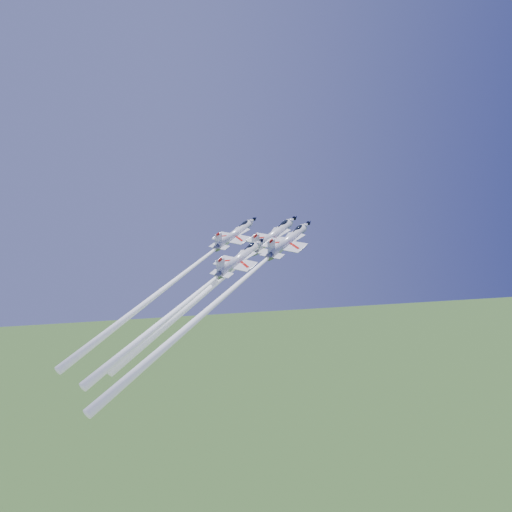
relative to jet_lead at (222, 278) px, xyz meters
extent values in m
cylinder|color=silver|center=(12.53, 9.27, 6.72)|extent=(6.13, 5.97, 12.07)
cone|color=silver|center=(17.87, 13.22, 9.59)|extent=(3.26, 3.21, 2.91)
cone|color=black|center=(19.12, 14.14, 10.25)|extent=(1.64, 1.62, 1.46)
cone|color=slate|center=(7.60, 5.62, 4.07)|extent=(2.93, 2.90, 1.89)
ellipsoid|color=black|center=(15.79, 11.63, 9.23)|extent=(3.15, 2.78, 2.11)
cube|color=black|center=(14.59, 10.73, 8.86)|extent=(1.03, 0.84, 0.73)
cube|color=silver|center=(11.70, 8.67, 6.00)|extent=(9.00, 10.06, 2.13)
cube|color=silver|center=(13.54, 11.61, 7.52)|extent=(3.25, 2.86, 1.45)
cube|color=silver|center=(15.10, 9.60, 7.40)|extent=(3.25, 2.86, 1.45)
cube|color=silver|center=(8.35, 6.18, 4.36)|extent=(4.82, 5.44, 1.12)
cube|color=silver|center=(8.09, 5.88, 6.03)|extent=(2.77, 2.29, 3.78)
cube|color=#B00F08|center=(7.92, 5.67, 7.41)|extent=(1.18, 0.97, 1.01)
cube|color=black|center=(12.80, 9.53, 5.86)|extent=(7.90, 6.04, 4.18)
sphere|color=white|center=(7.42, 5.48, 3.97)|extent=(1.13, 1.12, 0.94)
cone|color=white|center=(-7.04, -5.21, -3.79)|extent=(13.87, 13.39, 37.10)
cylinder|color=silver|center=(4.90, 13.84, 6.69)|extent=(5.39, 5.25, 10.61)
cone|color=silver|center=(9.60, 17.31, 9.22)|extent=(2.86, 2.82, 2.56)
cone|color=black|center=(10.69, 18.12, 9.80)|extent=(1.44, 1.42, 1.29)
cone|color=slate|center=(0.57, 10.64, 4.37)|extent=(2.58, 2.55, 1.66)
ellipsoid|color=black|center=(7.76, 15.92, 8.90)|extent=(2.77, 2.44, 1.86)
cube|color=black|center=(6.70, 15.12, 8.58)|extent=(0.90, 0.74, 0.64)
cube|color=silver|center=(4.17, 13.32, 6.06)|extent=(7.91, 8.84, 1.88)
cube|color=silver|center=(5.79, 15.90, 7.40)|extent=(2.85, 2.51, 1.27)
cube|color=silver|center=(7.16, 14.13, 7.29)|extent=(2.85, 2.51, 1.27)
cube|color=silver|center=(1.22, 11.13, 4.62)|extent=(4.23, 4.78, 0.98)
cube|color=silver|center=(0.99, 10.87, 6.09)|extent=(2.44, 2.02, 3.32)
cube|color=#B00F08|center=(0.84, 10.68, 7.30)|extent=(1.03, 0.85, 0.89)
cube|color=black|center=(5.14, 14.07, 5.94)|extent=(6.95, 5.31, 3.67)
sphere|color=white|center=(0.40, 10.52, 4.28)|extent=(1.00, 0.98, 0.83)
cone|color=white|center=(-14.85, -0.76, -3.91)|extent=(14.17, 13.67, 38.92)
cylinder|color=silver|center=(13.48, 0.66, 6.85)|extent=(5.64, 5.49, 11.11)
cone|color=silver|center=(18.39, 4.30, 9.49)|extent=(3.00, 2.95, 2.68)
cone|color=black|center=(19.54, 5.14, 10.11)|extent=(1.51, 1.49, 1.34)
cone|color=slate|center=(8.95, -2.69, 4.42)|extent=(2.70, 2.67, 1.74)
ellipsoid|color=black|center=(16.47, 2.84, 9.16)|extent=(2.89, 2.55, 1.94)
cube|color=black|center=(15.37, 2.00, 8.82)|extent=(0.95, 0.77, 0.67)
cube|color=silver|center=(12.72, 0.11, 6.19)|extent=(8.27, 9.25, 1.96)
cube|color=silver|center=(14.41, 2.82, 7.59)|extent=(2.99, 2.63, 1.33)
cube|color=silver|center=(15.84, 0.97, 7.48)|extent=(2.99, 2.63, 1.33)
cube|color=silver|center=(9.63, -2.18, 4.69)|extent=(4.43, 5.00, 1.03)
cube|color=silver|center=(9.39, -2.45, 6.22)|extent=(2.55, 2.11, 3.48)
cube|color=#B00F08|center=(9.24, -2.65, 7.49)|extent=(1.08, 0.89, 0.93)
cube|color=black|center=(13.73, 0.90, 6.06)|extent=(7.27, 5.56, 3.84)
sphere|color=white|center=(8.77, -2.82, 4.33)|extent=(1.04, 1.03, 0.87)
cone|color=white|center=(-7.79, -15.06, -4.56)|extent=(15.30, 14.76, 42.23)
cylinder|color=silver|center=(3.37, 0.51, 3.53)|extent=(5.56, 5.41, 10.95)
cone|color=silver|center=(8.21, 4.09, 6.13)|extent=(2.95, 2.91, 2.64)
cone|color=black|center=(9.34, 4.92, 6.74)|extent=(1.49, 1.47, 1.33)
cone|color=slate|center=(-1.10, -2.80, 1.13)|extent=(2.66, 2.63, 1.71)
ellipsoid|color=black|center=(6.32, 2.65, 5.81)|extent=(2.85, 2.52, 1.92)
cube|color=black|center=(5.23, 1.83, 5.47)|extent=(0.93, 0.76, 0.66)
cube|color=silver|center=(2.61, -0.03, 2.88)|extent=(8.16, 9.12, 1.93)
cube|color=silver|center=(4.28, 2.63, 4.26)|extent=(2.94, 2.59, 1.31)
cube|color=silver|center=(5.69, 0.81, 4.15)|extent=(2.94, 2.59, 1.31)
cube|color=silver|center=(-0.43, -2.29, 1.40)|extent=(4.37, 4.93, 1.01)
cube|color=silver|center=(-0.66, -2.56, 2.91)|extent=(2.51, 2.08, 3.43)
cube|color=#B00F08|center=(-0.82, -2.75, 4.16)|extent=(1.07, 0.88, 0.91)
cube|color=black|center=(3.61, 0.74, 2.75)|extent=(7.16, 5.48, 3.79)
sphere|color=white|center=(-1.27, -2.92, 1.04)|extent=(1.03, 1.01, 0.85)
cone|color=white|center=(-13.31, -11.83, -5.42)|extent=(11.74, 11.34, 30.99)
camera|label=1|loc=(-17.06, -108.92, 23.41)|focal=40.00mm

